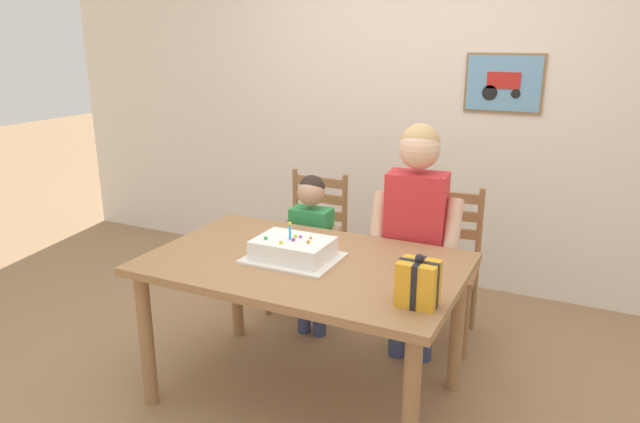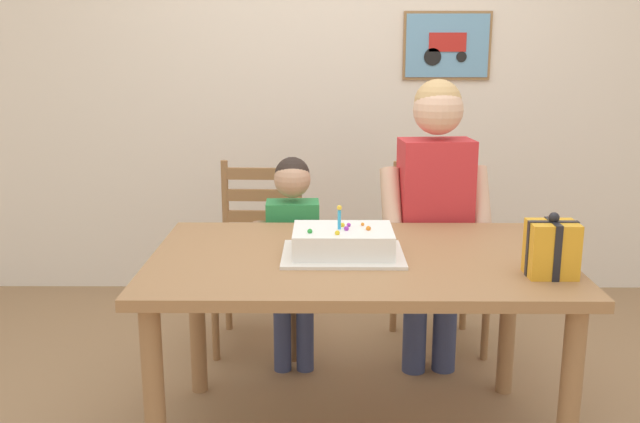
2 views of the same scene
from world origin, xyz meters
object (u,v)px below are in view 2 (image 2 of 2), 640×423
object	(u,v)px
child_older	(435,200)
chair_right	(437,254)
gift_box_red_large	(552,249)
dining_table	(357,279)
birthday_cake	(343,243)
chair_left	(259,254)
child_younger	(293,244)

from	to	relation	value
child_older	chair_right	bearing A→B (deg)	77.06
gift_box_red_large	dining_table	bearing A→B (deg)	159.95
child_older	gift_box_red_large	bearing A→B (deg)	-72.54
birthday_cake	chair_left	bearing A→B (deg)	112.66
dining_table	child_older	distance (m)	0.73
birthday_cake	chair_left	world-z (taller)	birthday_cake
gift_box_red_large	child_younger	world-z (taller)	child_younger
birthday_cake	child_younger	size ratio (longest dim) A/B	0.43
gift_box_red_large	chair_right	bearing A→B (deg)	98.94
gift_box_red_large	chair_right	distance (m)	1.24
child_younger	child_older	bearing A→B (deg)	-0.07
child_older	child_younger	distance (m)	0.67
dining_table	child_younger	distance (m)	0.66
chair_left	child_older	distance (m)	0.96
chair_left	child_older	size ratio (longest dim) A/B	0.68
chair_right	child_younger	xyz separation A→B (m)	(-0.71, -0.34, 0.15)
dining_table	child_older	xyz separation A→B (m)	(0.37, 0.60, 0.17)
birthday_cake	dining_table	bearing A→B (deg)	11.57
chair_right	child_younger	size ratio (longest dim) A/B	0.91
birthday_cake	child_younger	bearing A→B (deg)	108.96
dining_table	child_younger	xyz separation A→B (m)	(-0.26, 0.60, -0.04)
birthday_cake	chair_right	bearing A→B (deg)	62.10
birthday_cake	chair_left	size ratio (longest dim) A/B	0.48
birthday_cake	chair_left	distance (m)	1.08
dining_table	chair_right	world-z (taller)	chair_right
dining_table	chair_right	bearing A→B (deg)	64.46
birthday_cake	chair_right	size ratio (longest dim) A/B	0.48
gift_box_red_large	chair_left	world-z (taller)	gift_box_red_large
child_older	chair_left	bearing A→B (deg)	157.66
chair_right	gift_box_red_large	bearing A→B (deg)	-81.06
birthday_cake	child_older	size ratio (longest dim) A/B	0.32
dining_table	child_older	size ratio (longest dim) A/B	1.11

